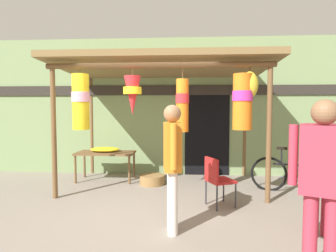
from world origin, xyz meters
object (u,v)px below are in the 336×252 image
object	(u,v)px
wicker_basket_by_table	(152,180)
display_table	(106,155)
customer_foreground	(172,157)
parked_bicycle	(296,175)
folding_chair	(217,177)
flower_heap_on_table	(105,149)
passerby_at_right	(323,176)
shopper_by_bananas	(322,159)

from	to	relation	value
wicker_basket_by_table	display_table	bearing A→B (deg)	167.52
wicker_basket_by_table	customer_foreground	xyz separation A→B (m)	(0.57, -2.38, 0.91)
parked_bicycle	folding_chair	bearing A→B (deg)	-151.04
flower_heap_on_table	passerby_at_right	xyz separation A→B (m)	(3.13, -3.70, 0.32)
flower_heap_on_table	folding_chair	world-z (taller)	folding_chair
flower_heap_on_table	display_table	bearing A→B (deg)	-72.15
flower_heap_on_table	wicker_basket_by_table	bearing A→B (deg)	-14.57
wicker_basket_by_table	flower_heap_on_table	bearing A→B (deg)	165.43
flower_heap_on_table	parked_bicycle	world-z (taller)	parked_bicycle
customer_foreground	wicker_basket_by_table	bearing A→B (deg)	103.38
parked_bicycle	flower_heap_on_table	bearing A→B (deg)	169.82
wicker_basket_by_table	passerby_at_right	size ratio (longest dim) A/B	0.32
display_table	shopper_by_bananas	bearing A→B (deg)	-35.95
shopper_by_bananas	passerby_at_right	distance (m)	1.16
folding_chair	wicker_basket_by_table	bearing A→B (deg)	133.02
customer_foreground	shopper_by_bananas	bearing A→B (deg)	0.46
passerby_at_right	display_table	bearing A→B (deg)	130.42
wicker_basket_by_table	parked_bicycle	bearing A→B (deg)	-8.45
flower_heap_on_table	customer_foreground	distance (m)	3.17
wicker_basket_by_table	folding_chair	bearing A→B (deg)	-46.98
folding_chair	parked_bicycle	xyz separation A→B (m)	(1.66, 0.92, -0.16)
folding_chair	wicker_basket_by_table	distance (m)	1.89
flower_heap_on_table	customer_foreground	world-z (taller)	customer_foreground
wicker_basket_by_table	shopper_by_bananas	size ratio (longest dim) A/B	0.33
parked_bicycle	customer_foreground	distance (m)	3.13
wicker_basket_by_table	customer_foreground	world-z (taller)	customer_foreground
parked_bicycle	customer_foreground	xyz separation A→B (m)	(-2.36, -1.94, 0.67)
flower_heap_on_table	customer_foreground	size ratio (longest dim) A/B	0.40
flower_heap_on_table	folding_chair	bearing A→B (deg)	-34.59
flower_heap_on_table	passerby_at_right	bearing A→B (deg)	-49.80
wicker_basket_by_table	shopper_by_bananas	distance (m)	3.55
folding_chair	passerby_at_right	distance (m)	2.26
customer_foreground	shopper_by_bananas	world-z (taller)	customer_foreground
parked_bicycle	shopper_by_bananas	world-z (taller)	shopper_by_bananas
folding_chair	shopper_by_bananas	world-z (taller)	shopper_by_bananas
customer_foreground	passerby_at_right	size ratio (longest dim) A/B	0.98
folding_chair	customer_foreground	xyz separation A→B (m)	(-0.70, -1.03, 0.51)
parked_bicycle	customer_foreground	size ratio (longest dim) A/B	0.99
display_table	folding_chair	distance (m)	2.86
display_table	parked_bicycle	world-z (taller)	parked_bicycle
customer_foreground	shopper_by_bananas	size ratio (longest dim) A/B	1.01
flower_heap_on_table	passerby_at_right	world-z (taller)	passerby_at_right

